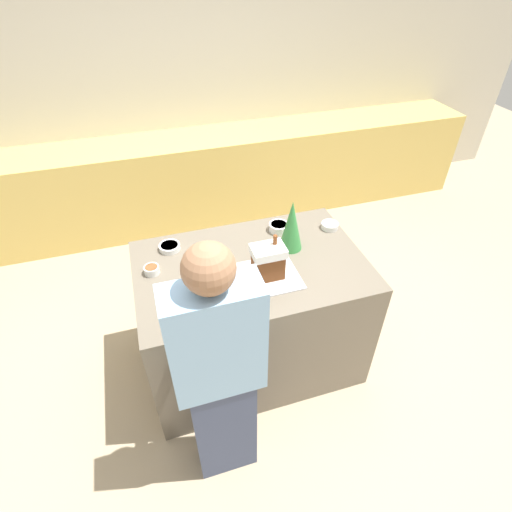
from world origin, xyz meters
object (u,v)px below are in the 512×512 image
at_px(candy_bowl_center_rear, 199,254).
at_px(candy_bowl_near_tray_left, 330,225).
at_px(candy_bowl_far_left, 170,247).
at_px(gingerbread_house, 268,261).
at_px(decorative_tree, 292,225).
at_px(candy_bowl_behind_tray, 152,270).
at_px(person, 219,375).
at_px(baking_tray, 268,276).
at_px(candy_bowl_front_corner, 219,265).
at_px(candy_bowl_far_right, 279,227).

bearing_deg(candy_bowl_center_rear, candy_bowl_near_tray_left, 2.86).
xyz_separation_m(candy_bowl_far_left, candy_bowl_near_tray_left, (1.08, -0.09, 0.00)).
distance_m(gingerbread_house, decorative_tree, 0.33).
bearing_deg(candy_bowl_far_left, gingerbread_house, -40.10).
xyz_separation_m(candy_bowl_center_rear, candy_bowl_behind_tray, (-0.30, -0.07, 0.00)).
distance_m(candy_bowl_center_rear, candy_bowl_behind_tray, 0.30).
height_order(decorative_tree, candy_bowl_near_tray_left, decorative_tree).
relative_size(gingerbread_house, candy_bowl_far_left, 1.97).
bearing_deg(candy_bowl_center_rear, person, -94.90).
bearing_deg(candy_bowl_near_tray_left, baking_tray, -148.57).
bearing_deg(decorative_tree, gingerbread_house, -135.45).
xyz_separation_m(candy_bowl_far_left, candy_bowl_front_corner, (0.26, -0.27, 0.00)).
bearing_deg(candy_bowl_far_left, candy_bowl_near_tray_left, -4.72).
xyz_separation_m(candy_bowl_near_tray_left, candy_bowl_front_corner, (-0.82, -0.18, -0.00)).
height_order(candy_bowl_far_left, candy_bowl_far_right, candy_bowl_far_right).
height_order(candy_bowl_behind_tray, person, person).
height_order(candy_bowl_front_corner, candy_bowl_far_right, candy_bowl_far_right).
xyz_separation_m(candy_bowl_behind_tray, person, (0.23, -0.76, -0.09)).
xyz_separation_m(decorative_tree, candy_bowl_far_left, (-0.75, 0.21, -0.15)).
bearing_deg(decorative_tree, person, -130.92).
xyz_separation_m(gingerbread_house, candy_bowl_front_corner, (-0.26, 0.17, -0.10)).
relative_size(decorative_tree, candy_bowl_near_tray_left, 2.93).
bearing_deg(candy_bowl_far_left, candy_bowl_front_corner, -45.72).
bearing_deg(baking_tray, candy_bowl_front_corner, 146.71).
bearing_deg(candy_bowl_near_tray_left, candy_bowl_behind_tray, -174.76).
bearing_deg(decorative_tree, candy_bowl_center_rear, 172.66).
distance_m(candy_bowl_center_rear, candy_bowl_far_right, 0.59).
xyz_separation_m(candy_bowl_far_left, candy_bowl_far_right, (0.74, -0.01, 0.01)).
bearing_deg(candy_bowl_far_left, candy_bowl_center_rear, -39.44).
height_order(candy_bowl_far_left, candy_bowl_near_tray_left, candy_bowl_near_tray_left).
relative_size(candy_bowl_behind_tray, person, 0.06).
distance_m(gingerbread_house, candy_bowl_near_tray_left, 0.67).
bearing_deg(person, candy_bowl_front_corner, 76.45).
distance_m(baking_tray, candy_bowl_far_left, 0.68).
distance_m(decorative_tree, candy_bowl_center_rear, 0.60).
relative_size(baking_tray, candy_bowl_far_left, 2.67).
xyz_separation_m(candy_bowl_near_tray_left, person, (-0.99, -0.87, -0.09)).
xyz_separation_m(candy_bowl_far_left, candy_bowl_behind_tray, (-0.13, -0.20, 0.01)).
distance_m(decorative_tree, candy_bowl_near_tray_left, 0.39).
bearing_deg(candy_bowl_far_right, candy_bowl_far_left, 179.20).
bearing_deg(person, candy_bowl_near_tray_left, 41.43).
xyz_separation_m(candy_bowl_center_rear, candy_bowl_far_right, (0.57, 0.12, 0.01)).
distance_m(baking_tray, decorative_tree, 0.36).
bearing_deg(baking_tray, candy_bowl_behind_tray, 160.12).
xyz_separation_m(candy_bowl_near_tray_left, candy_bowl_center_rear, (-0.92, -0.05, 0.00)).
relative_size(candy_bowl_far_left, candy_bowl_front_corner, 1.20).
xyz_separation_m(gingerbread_house, person, (-0.42, -0.53, -0.19)).
height_order(candy_bowl_near_tray_left, candy_bowl_far_right, candy_bowl_far_right).
height_order(gingerbread_house, candy_bowl_front_corner, gingerbread_house).
bearing_deg(candy_bowl_far_right, gingerbread_house, -117.50).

